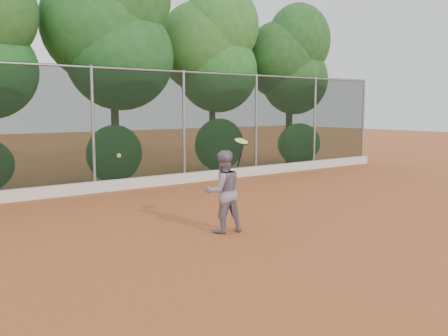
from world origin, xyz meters
TOP-DOWN VIEW (x-y plane):
  - ground at (0.00, 0.00)m, footprint 80.00×80.00m
  - concrete_curb at (0.00, 6.82)m, footprint 24.00×0.20m
  - tennis_player at (0.09, 1.15)m, footprint 0.86×0.72m
  - chainlink_fence at (-0.00, 7.00)m, footprint 24.09×0.09m
  - foliage_backdrop at (-0.55, 8.98)m, footprint 23.70×3.63m
  - tennis_racket at (0.44, 1.04)m, footprint 0.32×0.31m
  - tennis_ball_in_flight at (-2.05, 1.10)m, footprint 0.07×0.07m

SIDE VIEW (x-z plane):
  - ground at x=0.00m, z-range 0.00..0.00m
  - concrete_curb at x=0.00m, z-range 0.00..0.30m
  - tennis_player at x=0.09m, z-range 0.00..1.56m
  - tennis_ball_in_flight at x=-2.05m, z-range 1.56..1.63m
  - tennis_racket at x=0.44m, z-range 1.40..1.97m
  - chainlink_fence at x=0.00m, z-range 0.11..3.61m
  - foliage_backdrop at x=-0.55m, z-range 0.63..8.18m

